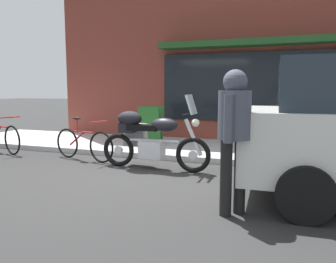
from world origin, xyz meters
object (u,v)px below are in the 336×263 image
object	(u,v)px
parked_bicycle	(83,143)
touring_motorcycle	(148,137)
second_bicycle_by_cafe	(1,137)
pedestrian_walking	(234,124)
sandwich_board_sign	(151,125)

from	to	relation	value
parked_bicycle	touring_motorcycle	bearing A→B (deg)	-8.37
second_bicycle_by_cafe	pedestrian_walking	bearing A→B (deg)	-20.64
parked_bicycle	second_bicycle_by_cafe	distance (m)	2.35
sandwich_board_sign	pedestrian_walking	bearing A→B (deg)	-55.54
parked_bicycle	pedestrian_walking	world-z (taller)	pedestrian_walking
parked_bicycle	sandwich_board_sign	bearing A→B (deg)	65.34
pedestrian_walking	sandwich_board_sign	size ratio (longest dim) A/B	1.82
sandwich_board_sign	second_bicycle_by_cafe	distance (m)	3.58
pedestrian_walking	sandwich_board_sign	world-z (taller)	pedestrian_walking
pedestrian_walking	second_bicycle_by_cafe	bearing A→B (deg)	159.36
sandwich_board_sign	parked_bicycle	bearing A→B (deg)	-114.66
touring_motorcycle	pedestrian_walking	size ratio (longest dim) A/B	1.25
parked_bicycle	pedestrian_walking	size ratio (longest dim) A/B	0.94
sandwich_board_sign	second_bicycle_by_cafe	bearing A→B (deg)	-152.25
pedestrian_walking	parked_bicycle	bearing A→B (deg)	149.03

